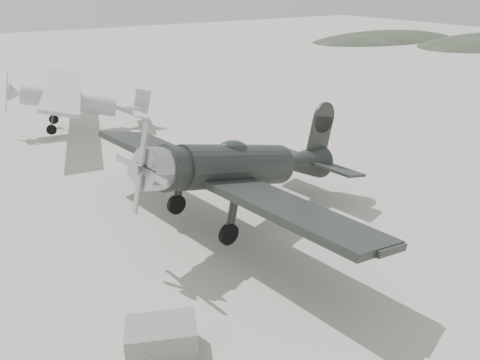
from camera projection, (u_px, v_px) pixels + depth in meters
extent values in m
plane|color=#A9A296|center=(286.00, 253.00, 16.09)|extent=(160.00, 160.00, 0.00)
ellipsoid|color=#2A3426|center=(385.00, 39.00, 71.69)|extent=(32.00, 16.00, 5.20)
cylinder|color=black|center=(235.00, 167.00, 16.98)|extent=(5.07, 2.36, 1.55)
cone|color=black|center=(301.00, 144.00, 19.22)|extent=(3.09, 1.91, 1.44)
cylinder|color=#AAACAF|center=(156.00, 194.00, 14.89)|extent=(1.22, 1.52, 1.37)
cone|color=#AAACAF|center=(138.00, 200.00, 14.48)|extent=(0.49, 0.68, 0.62)
cube|color=#AAACAF|center=(140.00, 199.00, 14.53)|extent=(0.10, 0.21, 2.88)
ellipsoid|color=black|center=(230.00, 151.00, 16.57)|extent=(1.33, 0.95, 0.51)
cube|color=black|center=(219.00, 183.00, 16.66)|extent=(4.56, 13.51, 0.24)
cube|color=black|center=(315.00, 138.00, 19.75)|extent=(2.00, 4.80, 0.11)
cube|color=black|center=(319.00, 115.00, 19.48)|extent=(1.33, 0.34, 2.00)
cylinder|color=black|center=(238.00, 240.00, 15.98)|extent=(0.77, 0.30, 0.75)
cylinder|color=black|center=(186.00, 210.00, 18.00)|extent=(0.77, 0.30, 0.75)
cylinder|color=#333333|center=(238.00, 221.00, 15.68)|extent=(0.14, 0.14, 1.55)
cylinder|color=#333333|center=(185.00, 193.00, 17.71)|extent=(0.14, 0.14, 1.55)
cylinder|color=black|center=(318.00, 148.00, 20.13)|extent=(0.26, 0.13, 0.24)
cylinder|color=#A9ADAF|center=(70.00, 101.00, 28.13)|extent=(5.50, 2.55, 1.14)
cone|color=#A9ADAF|center=(131.00, 97.00, 29.10)|extent=(2.08, 1.50, 1.04)
cone|color=#A9ADAF|center=(16.00, 105.00, 27.33)|extent=(0.89, 1.21, 1.08)
cube|color=#A9ADAF|center=(8.00, 105.00, 27.22)|extent=(0.09, 0.15, 2.28)
cube|color=#A9ADAF|center=(61.00, 91.00, 27.76)|extent=(4.97, 11.51, 0.19)
cube|color=#A9ADAF|center=(139.00, 96.00, 29.22)|extent=(1.85, 3.64, 0.08)
cube|color=#A9ADAF|center=(140.00, 85.00, 28.98)|extent=(0.92, 0.33, 1.35)
cylinder|color=black|center=(58.00, 133.00, 27.54)|extent=(0.60, 0.30, 0.58)
cylinder|color=black|center=(60.00, 122.00, 29.54)|extent=(0.60, 0.30, 0.58)
cylinder|color=#333333|center=(57.00, 123.00, 27.30)|extent=(0.11, 0.11, 1.24)
cylinder|color=#333333|center=(59.00, 113.00, 29.30)|extent=(0.11, 0.11, 1.24)
cylinder|color=black|center=(143.00, 101.00, 29.42)|extent=(0.20, 0.12, 0.19)
cube|color=#65625E|center=(162.00, 338.00, 11.67)|extent=(2.03, 1.68, 0.87)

